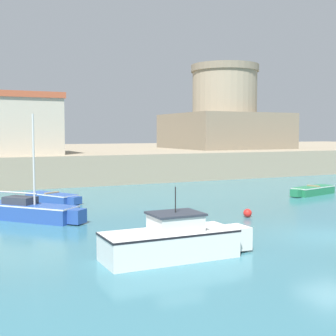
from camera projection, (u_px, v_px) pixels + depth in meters
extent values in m
plane|color=teal|center=(330.00, 237.00, 19.53)|extent=(200.00, 200.00, 0.00)
cube|color=gray|center=(75.00, 158.00, 57.38)|extent=(120.00, 40.00, 2.52)
cube|color=#284C9E|center=(29.00, 212.00, 23.41)|extent=(4.44, 4.78, 0.79)
cube|color=#284C9E|center=(77.00, 216.00, 22.28)|extent=(0.99, 0.98, 0.67)
cube|color=white|center=(28.00, 205.00, 23.38)|extent=(4.48, 4.83, 0.07)
cylinder|color=silver|center=(34.00, 160.00, 23.06)|extent=(0.10, 0.10, 4.51)
cylinder|color=silver|center=(18.00, 193.00, 23.59)|extent=(1.58, 1.79, 0.08)
cube|color=#333842|center=(20.00, 200.00, 23.56)|extent=(1.75, 1.80, 0.36)
cube|color=#284C9E|center=(52.00, 198.00, 29.59)|extent=(2.85, 3.75, 0.54)
cube|color=#284C9E|center=(75.00, 200.00, 28.39)|extent=(0.88, 0.83, 0.46)
cube|color=white|center=(52.00, 194.00, 29.57)|extent=(2.87, 3.79, 0.07)
cube|color=#997F5B|center=(52.00, 193.00, 29.57)|extent=(1.04, 0.70, 0.08)
cube|color=#237A4C|center=(313.00, 191.00, 33.03)|extent=(3.87, 2.04, 0.58)
cube|color=#237A4C|center=(296.00, 193.00, 31.67)|extent=(0.66, 0.74, 0.50)
cube|color=white|center=(314.00, 187.00, 33.01)|extent=(3.90, 2.06, 0.07)
cube|color=#997F5B|center=(314.00, 186.00, 33.00)|extent=(0.44, 0.99, 0.08)
cube|color=white|center=(169.00, 245.00, 16.20)|extent=(4.68, 1.82, 0.98)
cube|color=white|center=(236.00, 237.00, 17.37)|extent=(0.81, 0.99, 0.83)
cube|color=black|center=(169.00, 232.00, 16.16)|extent=(4.73, 1.84, 0.07)
cube|color=silver|center=(175.00, 223.00, 16.24)|extent=(1.64, 1.36, 0.55)
cube|color=#2D333D|center=(175.00, 214.00, 16.22)|extent=(1.78, 1.45, 0.08)
cylinder|color=black|center=(175.00, 200.00, 16.18)|extent=(0.04, 0.04, 0.90)
sphere|color=red|center=(248.00, 213.00, 24.18)|extent=(0.44, 0.44, 0.44)
cube|color=gray|center=(224.00, 131.00, 56.12)|extent=(12.28, 12.28, 4.10)
cylinder|color=gray|center=(224.00, 110.00, 55.94)|extent=(7.66, 7.66, 9.06)
cylinder|color=gray|center=(225.00, 69.00, 55.57)|extent=(8.04, 8.04, 0.80)
cube|color=#BCB29E|center=(26.00, 127.00, 40.49)|extent=(5.38, 6.02, 4.71)
cube|color=#B25133|center=(25.00, 97.00, 40.29)|extent=(5.65, 6.32, 0.50)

